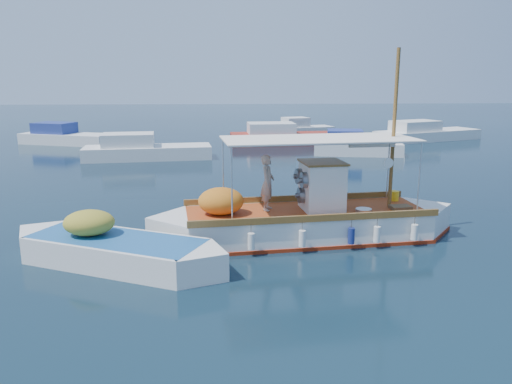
{
  "coord_description": "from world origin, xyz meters",
  "views": [
    {
      "loc": [
        -1.86,
        -14.54,
        4.96
      ],
      "look_at": [
        -0.98,
        0.0,
        1.59
      ],
      "focal_mm": 35.0,
      "sensor_mm": 36.0,
      "label": 1
    }
  ],
  "objects": [
    {
      "name": "bg_boat_ne",
      "position": [
        6.52,
        17.32,
        0.49
      ],
      "size": [
        5.9,
        3.17,
        1.8
      ],
      "rotation": [
        0.0,
        0.0,
        -0.18
      ],
      "color": "silver",
      "rests_on": "ground"
    },
    {
      "name": "bg_boat_n",
      "position": [
        2.55,
        22.92,
        0.49
      ],
      "size": [
        8.73,
        3.25,
        1.8
      ],
      "rotation": [
        0.0,
        0.0,
        0.05
      ],
      "color": "maroon",
      "rests_on": "ground"
    },
    {
      "name": "fishing_caique",
      "position": [
        0.55,
        0.38,
        0.53
      ],
      "size": [
        9.81,
        3.43,
        6.02
      ],
      "rotation": [
        0.0,
        0.0,
        0.11
      ],
      "color": "white",
      "rests_on": "ground"
    },
    {
      "name": "bg_boat_e",
      "position": [
        14.0,
        24.35,
        0.49
      ],
      "size": [
        9.25,
        5.62,
        1.8
      ],
      "rotation": [
        0.0,
        0.0,
        0.37
      ],
      "color": "silver",
      "rests_on": "ground"
    },
    {
      "name": "bg_boat_far_n",
      "position": [
        4.63,
        27.95,
        0.49
      ],
      "size": [
        5.37,
        3.38,
        1.8
      ],
      "rotation": [
        0.0,
        0.0,
        0.3
      ],
      "color": "silver",
      "rests_on": "ground"
    },
    {
      "name": "ground",
      "position": [
        0.0,
        0.0,
        0.0
      ],
      "size": [
        160.0,
        160.0,
        0.0
      ],
      "primitive_type": "plane",
      "color": "black",
      "rests_on": "ground"
    },
    {
      "name": "bg_boat_nw",
      "position": [
        -6.93,
        16.33,
        0.49
      ],
      "size": [
        7.91,
        3.27,
        1.8
      ],
      "rotation": [
        0.0,
        0.0,
        0.12
      ],
      "color": "silver",
      "rests_on": "ground"
    },
    {
      "name": "bg_boat_far_w",
      "position": [
        -14.04,
        23.85,
        0.49
      ],
      "size": [
        7.39,
        4.51,
        1.8
      ],
      "rotation": [
        0.0,
        0.0,
        -0.34
      ],
      "color": "silver",
      "rests_on": "ground"
    },
    {
      "name": "dinghy",
      "position": [
        -4.93,
        -1.56,
        0.34
      ],
      "size": [
        6.08,
        3.74,
        1.63
      ],
      "rotation": [
        0.0,
        0.0,
        -0.43
      ],
      "color": "white",
      "rests_on": "ground"
    }
  ]
}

